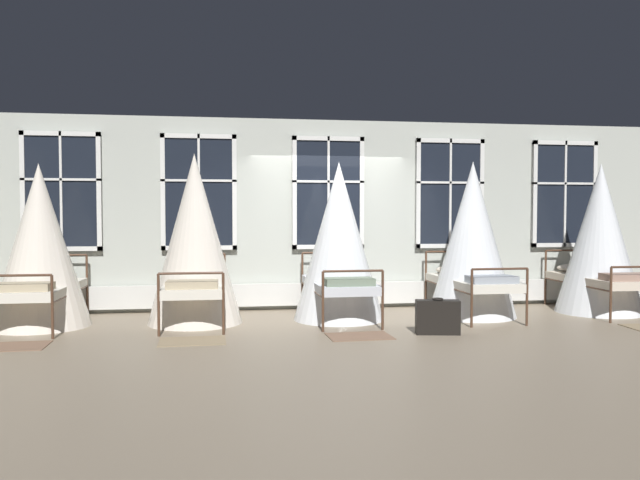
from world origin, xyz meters
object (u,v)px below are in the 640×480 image
object	(u,v)px
cot_second	(195,241)
cot_third	(339,243)
cot_fifth	(600,240)
cot_first	(40,248)
suitcase_dark	(438,317)
cot_fourth	(472,241)

from	to	relation	value
cot_second	cot_third	size ratio (longest dim) A/B	1.04
cot_third	cot_fifth	distance (m)	4.18
cot_first	suitcase_dark	world-z (taller)	cot_first
cot_fourth	cot_third	bearing A→B (deg)	89.23
cot_second	cot_fifth	world-z (taller)	cot_second
cot_fifth	suitcase_dark	world-z (taller)	cot_fifth
cot_first	suitcase_dark	bearing A→B (deg)	-103.82
cot_third	suitcase_dark	world-z (taller)	cot_third
cot_second	suitcase_dark	bearing A→B (deg)	-112.35
cot_fourth	cot_second	bearing A→B (deg)	89.25
cot_first	cot_fourth	world-z (taller)	cot_fourth
cot_second	suitcase_dark	xyz separation A→B (m)	(3.13, -1.33, -0.94)
cot_second	cot_third	world-z (taller)	cot_second
cot_second	cot_fourth	size ratio (longest dim) A/B	1.03
cot_second	cot_third	bearing A→B (deg)	-89.22
cot_third	cot_first	bearing A→B (deg)	88.54
cot_fourth	cot_fifth	bearing A→B (deg)	-90.28
cot_third	cot_fourth	world-z (taller)	cot_fourth
cot_third	suitcase_dark	distance (m)	1.92
cot_first	cot_fifth	distance (m)	8.35
cot_first	cot_third	world-z (taller)	cot_third
cot_second	cot_fifth	distance (m)	6.26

